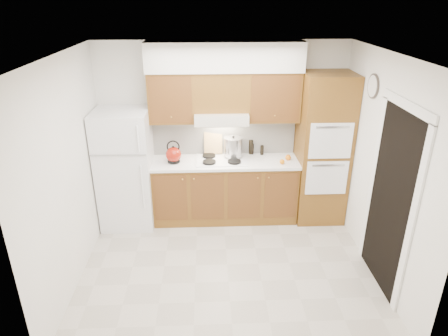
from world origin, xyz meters
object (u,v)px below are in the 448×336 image
fridge (126,169)px  oven_cabinet (322,149)px  kettle (174,155)px  stock_pot (233,147)px

fridge → oven_cabinet: oven_cabinet is taller
fridge → oven_cabinet: size_ratio=0.78×
fridge → kettle: 0.72m
fridge → stock_pot: bearing=6.0°
oven_cabinet → fridge: bearing=-179.3°
kettle → fridge: bearing=-164.2°
oven_cabinet → kettle: bearing=-179.6°
oven_cabinet → kettle: oven_cabinet is taller
kettle → stock_pot: size_ratio=0.81×
fridge → kettle: fridge is taller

